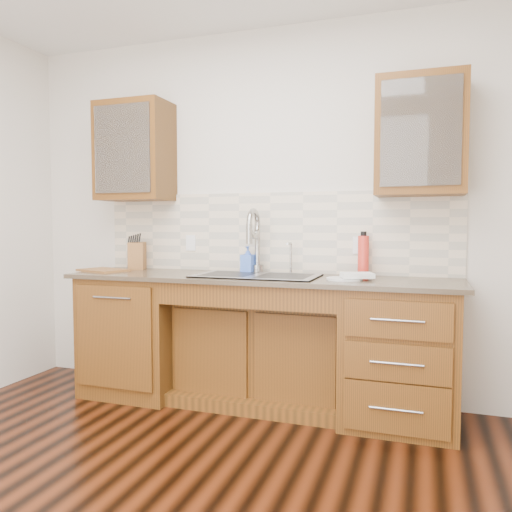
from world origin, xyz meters
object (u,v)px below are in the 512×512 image
(soap_bottle, at_px, (248,259))
(knife_block, at_px, (137,256))
(water_bottle, at_px, (363,256))
(plate, at_px, (344,279))
(cutting_board, at_px, (103,270))

(soap_bottle, relative_size, knife_block, 0.92)
(water_bottle, bearing_deg, plate, -109.04)
(water_bottle, bearing_deg, soap_bottle, -178.49)
(water_bottle, distance_m, knife_block, 1.76)
(water_bottle, relative_size, plate, 1.20)
(soap_bottle, distance_m, cutting_board, 1.11)
(soap_bottle, height_order, plate, soap_bottle)
(soap_bottle, bearing_deg, plate, -12.73)
(plate, distance_m, cutting_board, 1.83)
(water_bottle, height_order, knife_block, water_bottle)
(knife_block, bearing_deg, plate, -30.67)
(cutting_board, bearing_deg, knife_block, 57.10)
(knife_block, distance_m, cutting_board, 0.30)
(plate, xyz_separation_m, cutting_board, (-1.83, 0.00, 0.00))
(knife_block, bearing_deg, water_bottle, -21.97)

